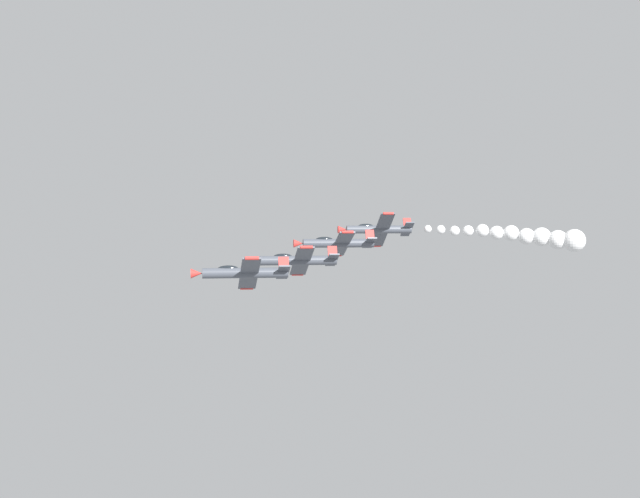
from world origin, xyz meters
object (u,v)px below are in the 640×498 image
object	(u,v)px
airplane_right_inner	(337,243)
airplane_left_outer	(378,229)
airplane_left_inner	(297,260)
airplane_lead	(244,273)

from	to	relation	value
airplane_right_inner	airplane_left_outer	distance (m)	11.69
airplane_right_inner	airplane_left_outer	bearing A→B (deg)	-37.98
airplane_left_inner	airplane_left_outer	bearing A→B (deg)	-37.99
airplane_lead	airplane_right_inner	world-z (taller)	airplane_right_inner
airplane_lead	airplane_left_outer	bearing A→B (deg)	-37.07
airplane_lead	airplane_left_inner	bearing A→B (deg)	-35.37
airplane_lead	airplane_left_inner	size ratio (longest dim) A/B	1.00
airplane_lead	airplane_left_outer	distance (m)	33.33
airplane_left_inner	airplane_lead	bearing A→B (deg)	144.63
airplane_left_inner	airplane_right_inner	distance (m)	9.95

